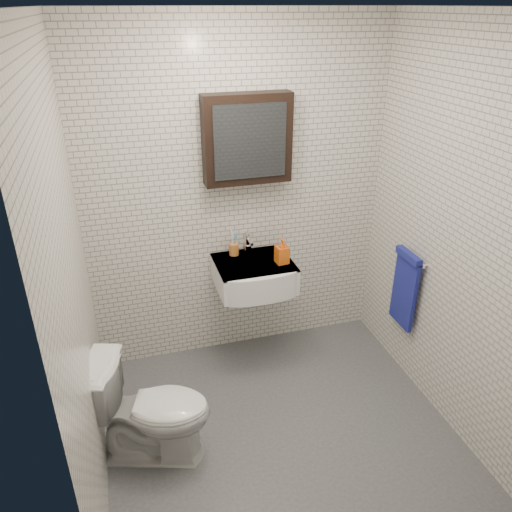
# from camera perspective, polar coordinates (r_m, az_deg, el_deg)

# --- Properties ---
(ground) EXTENTS (2.20, 2.00, 0.01)m
(ground) POSITION_cam_1_polar(r_m,az_deg,el_deg) (3.49, 2.68, -19.05)
(ground) COLOR #45484C
(ground) RESTS_ON ground
(room_shell) EXTENTS (2.22, 2.02, 2.51)m
(room_shell) POSITION_cam_1_polar(r_m,az_deg,el_deg) (2.64, 3.35, 3.57)
(room_shell) COLOR silver
(room_shell) RESTS_ON ground
(washbasin) EXTENTS (0.55, 0.50, 0.20)m
(washbasin) POSITION_cam_1_polar(r_m,az_deg,el_deg) (3.60, -0.07, -2.29)
(washbasin) COLOR white
(washbasin) RESTS_ON room_shell
(faucet) EXTENTS (0.06, 0.20, 0.15)m
(faucet) POSITION_cam_1_polar(r_m,az_deg,el_deg) (3.69, -0.93, 1.33)
(faucet) COLOR silver
(faucet) RESTS_ON washbasin
(mirror_cabinet) EXTENTS (0.60, 0.15, 0.60)m
(mirror_cabinet) POSITION_cam_1_polar(r_m,az_deg,el_deg) (3.42, -1.01, 13.20)
(mirror_cabinet) COLOR black
(mirror_cabinet) RESTS_ON room_shell
(towel_rail) EXTENTS (0.09, 0.30, 0.58)m
(towel_rail) POSITION_cam_1_polar(r_m,az_deg,el_deg) (3.69, 16.68, -3.29)
(towel_rail) COLOR silver
(towel_rail) RESTS_ON room_shell
(toothbrush_cup) EXTENTS (0.07, 0.07, 0.19)m
(toothbrush_cup) POSITION_cam_1_polar(r_m,az_deg,el_deg) (3.67, -2.55, 0.86)
(toothbrush_cup) COLOR #B7682D
(toothbrush_cup) RESTS_ON washbasin
(soap_bottle) EXTENTS (0.10, 0.10, 0.19)m
(soap_bottle) POSITION_cam_1_polar(r_m,az_deg,el_deg) (3.54, 2.99, 0.60)
(soap_bottle) COLOR #FF511A
(soap_bottle) RESTS_ON washbasin
(toilet) EXTENTS (0.79, 0.59, 0.71)m
(toilet) POSITION_cam_1_polar(r_m,az_deg,el_deg) (3.16, -11.87, -16.78)
(toilet) COLOR white
(toilet) RESTS_ON ground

